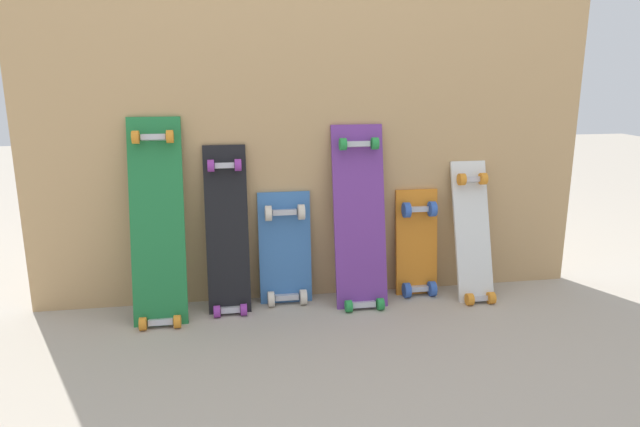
% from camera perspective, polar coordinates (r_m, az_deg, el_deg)
% --- Properties ---
extents(ground_plane, '(12.00, 12.00, 0.00)m').
position_cam_1_polar(ground_plane, '(2.75, -0.24, -8.31)').
color(ground_plane, '#A89E8E').
extents(plywood_wall_panel, '(2.54, 0.04, 1.79)m').
position_cam_1_polar(plywood_wall_panel, '(2.62, -0.51, 10.67)').
color(plywood_wall_panel, tan).
rests_on(plywood_wall_panel, ground).
extents(skateboard_green, '(0.22, 0.29, 0.92)m').
position_cam_1_polar(skateboard_green, '(2.53, -15.67, -1.53)').
color(skateboard_green, '#1E7238').
rests_on(skateboard_green, ground).
extents(skateboard_black, '(0.19, 0.21, 0.80)m').
position_cam_1_polar(skateboard_black, '(2.57, -9.08, -2.37)').
color(skateboard_black, black).
rests_on(skateboard_black, ground).
extents(skateboard_blue, '(0.24, 0.14, 0.57)m').
position_cam_1_polar(skateboard_blue, '(2.65, -3.42, -4.04)').
color(skateboard_blue, '#386BAD').
rests_on(skateboard_blue, ground).
extents(skateboard_purple, '(0.23, 0.25, 0.88)m').
position_cam_1_polar(skateboard_purple, '(2.61, 3.94, -1.08)').
color(skateboard_purple, '#6B338C').
rests_on(skateboard_purple, ground).
extents(skateboard_orange, '(0.20, 0.14, 0.56)m').
position_cam_1_polar(skateboard_orange, '(2.78, 9.53, -3.43)').
color(skateboard_orange, orange).
rests_on(skateboard_orange, ground).
extents(skateboard_white, '(0.17, 0.27, 0.70)m').
position_cam_1_polar(skateboard_white, '(2.79, 14.82, -2.40)').
color(skateboard_white, silver).
rests_on(skateboard_white, ground).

